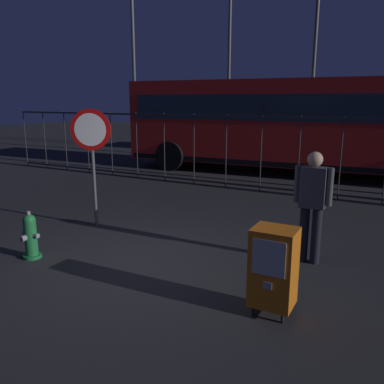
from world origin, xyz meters
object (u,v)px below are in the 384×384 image
(fire_hydrant, at_px, (30,236))
(bus_near, at_px, (287,121))
(pedestrian, at_px, (312,201))
(street_light_far_left, at_px, (134,53))
(street_light_near_right, at_px, (229,61))
(newspaper_box_primary, at_px, (273,267))
(stop_sign, at_px, (92,143))
(street_light_near_left, at_px, (316,35))

(fire_hydrant, bearing_deg, bus_near, 80.92)
(pedestrian, relative_size, street_light_far_left, 0.22)
(street_light_near_right, relative_size, street_light_far_left, 0.94)
(newspaper_box_primary, xyz_separation_m, stop_sign, (-3.97, 1.57, 1.03))
(fire_hydrant, height_order, newspaper_box_primary, newspaper_box_primary)
(fire_hydrant, distance_m, street_light_near_left, 14.01)
(street_light_near_right, bearing_deg, newspaper_box_primary, -65.03)
(street_light_far_left, bearing_deg, street_light_near_right, 41.96)
(newspaper_box_primary, xyz_separation_m, pedestrian, (0.05, 1.71, 0.38))
(stop_sign, distance_m, bus_near, 7.64)
(newspaper_box_primary, relative_size, street_light_near_left, 0.12)
(newspaper_box_primary, distance_m, bus_near, 9.38)
(stop_sign, xyz_separation_m, street_light_near_left, (1.56, 11.49, 3.29))
(fire_hydrant, xyz_separation_m, street_light_near_left, (1.35, 13.19, 4.54))
(newspaper_box_primary, height_order, pedestrian, pedestrian)
(street_light_near_right, bearing_deg, stop_sign, -78.70)
(pedestrian, bearing_deg, bus_near, 107.81)
(fire_hydrant, bearing_deg, pedestrian, 25.80)
(newspaper_box_primary, xyz_separation_m, street_light_near_left, (-2.41, 13.06, 4.32))
(fire_hydrant, xyz_separation_m, pedestrian, (3.81, 1.84, 0.60))
(bus_near, relative_size, street_light_near_right, 1.50)
(stop_sign, relative_size, street_light_near_left, 0.26)
(fire_hydrant, distance_m, bus_near, 9.37)
(fire_hydrant, relative_size, street_light_near_left, 0.09)
(pedestrian, bearing_deg, stop_sign, -177.95)
(pedestrian, xyz_separation_m, bus_near, (-2.35, 7.31, 0.76))
(street_light_near_right, xyz_separation_m, street_light_far_left, (-3.26, -2.93, 0.25))
(fire_hydrant, distance_m, pedestrian, 4.27)
(bus_near, height_order, street_light_near_left, street_light_near_left)
(newspaper_box_primary, distance_m, street_light_near_right, 15.59)
(stop_sign, height_order, pedestrian, stop_sign)
(street_light_near_right, distance_m, street_light_far_left, 4.40)
(stop_sign, distance_m, street_light_far_left, 11.21)
(bus_near, bearing_deg, fire_hydrant, -102.39)
(stop_sign, height_order, street_light_near_left, street_light_near_left)
(stop_sign, relative_size, street_light_near_right, 0.31)
(fire_hydrant, xyz_separation_m, newspaper_box_primary, (3.77, 0.13, 0.22))
(fire_hydrant, height_order, bus_near, bus_near)
(bus_near, distance_m, street_light_near_right, 6.71)
(fire_hydrant, relative_size, street_light_near_right, 0.11)
(stop_sign, bearing_deg, pedestrian, 2.05)
(bus_near, bearing_deg, pedestrian, -75.50)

